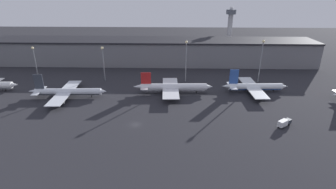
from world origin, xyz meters
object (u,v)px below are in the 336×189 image
Objects in this scene: airplane_2 at (173,87)px; control_tower at (230,26)px; service_vehicle_4 at (284,123)px; airplane_1 at (67,92)px; airplane_3 at (254,87)px.

control_tower reaches higher than airplane_2.
service_vehicle_4 is 0.19× the size of control_tower.
airplane_1 is 108.64m from airplane_3.
control_tower is (1.56, 147.18, 22.07)m from service_vehicle_4.
airplane_3 is at bearing -92.07° from control_tower.
control_tower reaches higher than service_vehicle_4.
service_vehicle_4 is (50.53, -38.01, -1.80)m from airplane_2.
airplane_1 is 0.95× the size of airplane_2.
airplane_3 is (48.26, 3.17, -0.32)m from airplane_2.
control_tower reaches higher than airplane_3.
service_vehicle_4 is (110.37, -30.40, -1.37)m from airplane_1.
airplane_2 is at bearing -178.57° from airplane_3.
service_vehicle_4 is at bearing -90.61° from control_tower.
airplane_2 is at bearing 105.41° from service_vehicle_4.
control_tower is at bearing 43.88° from airplane_1.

